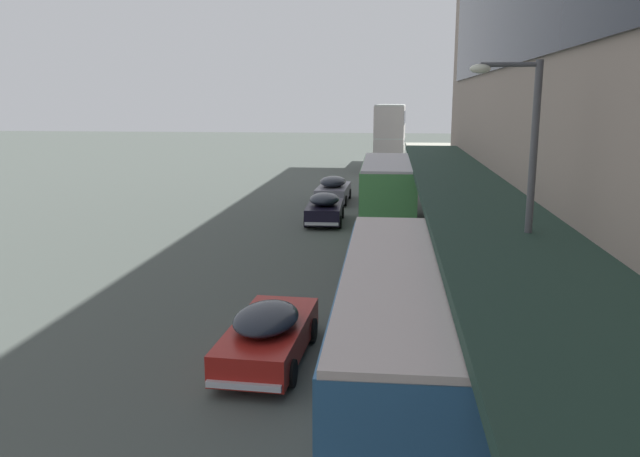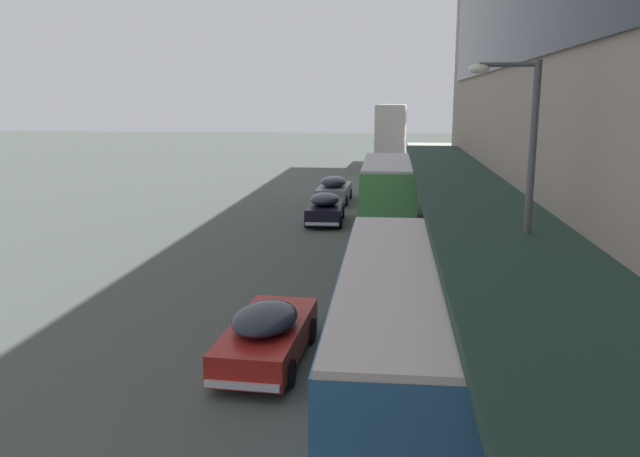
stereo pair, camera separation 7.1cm
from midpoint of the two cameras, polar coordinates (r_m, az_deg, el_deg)
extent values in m
cube|color=beige|center=(58.53, 6.55, 7.03)|extent=(2.88, 9.49, 2.70)
cube|color=black|center=(58.51, 6.56, 7.34)|extent=(2.90, 8.74, 1.19)
cube|color=silver|center=(58.44, 6.59, 8.39)|extent=(2.78, 9.48, 0.12)
cube|color=beige|center=(58.38, 6.62, 9.77)|extent=(2.88, 9.49, 2.70)
cube|color=black|center=(58.37, 6.63, 10.08)|extent=(2.90, 8.74, 1.19)
cube|color=silver|center=(58.35, 6.65, 11.14)|extent=(2.78, 9.48, 0.12)
cube|color=black|center=(63.09, 6.81, 10.89)|extent=(1.28, 0.10, 0.36)
cylinder|color=black|center=(61.88, 5.46, 6.18)|extent=(0.29, 1.01, 1.00)
cylinder|color=black|center=(61.79, 7.84, 6.12)|extent=(0.29, 1.01, 1.00)
cylinder|color=black|center=(55.81, 5.09, 5.60)|extent=(0.29, 1.01, 1.00)
cylinder|color=black|center=(55.71, 7.73, 5.53)|extent=(0.29, 1.01, 1.00)
cube|color=#2E5F92|center=(12.62, 7.83, -9.86)|extent=(2.61, 9.94, 2.75)
cube|color=black|center=(12.50, 7.88, -8.45)|extent=(2.65, 9.15, 1.21)
cube|color=beige|center=(12.17, 8.02, -3.59)|extent=(2.51, 9.94, 0.12)
cube|color=black|center=(17.11, 7.52, -0.18)|extent=(1.27, 0.07, 0.36)
cylinder|color=black|center=(16.23, 2.86, -9.43)|extent=(0.26, 1.00, 1.00)
cylinder|color=black|center=(16.29, 11.94, -9.59)|extent=(0.26, 1.00, 1.00)
cube|color=#4A9A4E|center=(30.98, 6.27, 3.23)|extent=(2.58, 9.33, 2.97)
cube|color=black|center=(30.93, 6.29, 3.88)|extent=(2.61, 8.59, 1.31)
cube|color=silver|center=(30.79, 6.34, 6.05)|extent=(2.48, 9.33, 0.12)
cube|color=black|center=(35.49, 6.28, 6.30)|extent=(1.23, 0.08, 0.36)
cylinder|color=black|center=(34.32, 4.15, 1.83)|extent=(0.26, 1.00, 1.00)
cylinder|color=black|center=(34.34, 8.25, 1.75)|extent=(0.26, 1.00, 1.00)
cylinder|color=black|center=(28.39, 3.76, -0.23)|extent=(0.26, 1.00, 1.00)
cylinder|color=black|center=(28.41, 8.72, -0.34)|extent=(0.26, 1.00, 1.00)
cube|color=black|center=(32.76, 0.54, 1.59)|extent=(1.90, 4.40, 0.79)
ellipsoid|color=#1E232D|center=(32.43, 0.52, 2.70)|extent=(1.63, 2.44, 0.63)
cube|color=silver|center=(34.98, 0.81, 1.83)|extent=(1.68, 0.18, 0.14)
cube|color=silver|center=(30.62, 0.24, 0.42)|extent=(1.68, 0.18, 0.14)
sphere|color=silver|center=(34.94, 0.01, 2.31)|extent=(0.18, 0.18, 0.18)
sphere|color=silver|center=(34.87, 1.60, 2.29)|extent=(0.18, 0.18, 0.18)
cylinder|color=black|center=(34.20, -0.76, 1.52)|extent=(0.16, 0.64, 0.64)
cylinder|color=black|center=(34.08, 2.18, 1.48)|extent=(0.16, 0.64, 0.64)
cylinder|color=black|center=(31.57, -1.23, 0.66)|extent=(0.16, 0.64, 0.64)
cylinder|color=black|center=(31.44, 1.96, 0.61)|extent=(0.16, 0.64, 0.64)
cube|color=#AD1E19|center=(15.66, -4.67, -9.91)|extent=(1.96, 4.47, 0.73)
ellipsoid|color=#1E232D|center=(15.26, -4.91, -8.14)|extent=(1.65, 2.49, 0.50)
cube|color=silver|center=(17.79, -2.89, -7.95)|extent=(1.66, 0.20, 0.14)
cube|color=silver|center=(13.77, -7.00, -14.10)|extent=(1.66, 0.20, 0.14)
sphere|color=silver|center=(17.78, -4.44, -7.08)|extent=(0.18, 0.18, 0.18)
sphere|color=silver|center=(17.58, -1.38, -7.26)|extent=(0.18, 0.18, 0.18)
cylinder|color=black|center=(17.20, -6.40, -8.88)|extent=(0.17, 0.65, 0.64)
cylinder|color=black|center=(16.83, -0.59, -9.28)|extent=(0.17, 0.65, 0.64)
cylinder|color=black|center=(14.80, -9.33, -12.48)|extent=(0.17, 0.65, 0.64)
cylinder|color=black|center=(14.36, -2.54, -13.10)|extent=(0.17, 0.65, 0.64)
cube|color=gray|center=(39.59, 1.35, 3.35)|extent=(1.95, 4.83, 0.81)
ellipsoid|color=#1E232D|center=(39.26, 1.32, 4.32)|extent=(1.68, 2.67, 0.65)
cube|color=silver|center=(42.03, 1.73, 3.48)|extent=(1.75, 0.16, 0.14)
cube|color=silver|center=(37.23, 0.92, 2.43)|extent=(1.75, 0.16, 0.14)
sphere|color=silver|center=(42.02, 1.04, 3.90)|extent=(0.18, 0.18, 0.18)
sphere|color=silver|center=(41.91, 2.42, 3.88)|extent=(0.18, 0.18, 0.18)
cylinder|color=black|center=(41.21, 0.31, 3.25)|extent=(0.15, 0.64, 0.64)
cylinder|color=black|center=(41.01, 2.87, 3.20)|extent=(0.15, 0.64, 0.64)
cylinder|color=black|center=(38.30, -0.28, 2.61)|extent=(0.15, 0.64, 0.64)
cylinder|color=black|center=(38.08, 2.47, 2.55)|extent=(0.15, 0.64, 0.64)
cylinder|color=#4C4C51|center=(14.32, 18.56, 0.27)|extent=(0.16, 0.16, 7.01)
cylinder|color=#4C4C51|center=(13.97, 17.01, 14.15)|extent=(1.20, 0.10, 0.10)
ellipsoid|color=silver|center=(13.88, 14.48, 13.97)|extent=(0.44, 0.28, 0.20)
camera|label=1|loc=(0.04, -89.92, 0.02)|focal=35.00mm
camera|label=2|loc=(0.04, 90.08, -0.02)|focal=35.00mm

